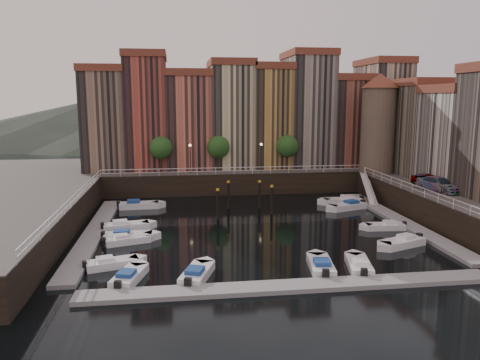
{
  "coord_description": "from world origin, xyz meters",
  "views": [
    {
      "loc": [
        -7.92,
        -47.6,
        13.28
      ],
      "look_at": [
        -0.83,
        4.0,
        4.27
      ],
      "focal_mm": 35.0,
      "sensor_mm": 36.0,
      "label": 1
    }
  ],
  "objects": [
    {
      "name": "far_terrace",
      "position": [
        3.31,
        23.5,
        10.95
      ],
      "size": [
        48.7,
        10.3,
        17.5
      ],
      "color": "#866B55",
      "rests_on": "quay_far"
    },
    {
      "name": "boat_left_2",
      "position": [
        -12.76,
        -3.47,
        0.37
      ],
      "size": [
        4.76,
        1.74,
        1.09
      ],
      "rotation": [
        0.0,
        0.0,
        -0.0
      ],
      "color": "white",
      "rests_on": "ground"
    },
    {
      "name": "corner_tower",
      "position": [
        20.0,
        14.5,
        10.19
      ],
      "size": [
        5.2,
        5.2,
        13.8
      ],
      "color": "#6B5B4C",
      "rests_on": "quay_right"
    },
    {
      "name": "boat_left_1",
      "position": [
        -12.75,
        -4.56,
        0.33
      ],
      "size": [
        4.42,
        2.73,
        0.99
      ],
      "rotation": [
        0.0,
        0.0,
        0.31
      ],
      "color": "white",
      "rests_on": "ground"
    },
    {
      "name": "promenade_trees",
      "position": [
        -1.33,
        18.2,
        6.58
      ],
      "size": [
        21.2,
        3.2,
        5.2
      ],
      "color": "black",
      "rests_on": "quay_far"
    },
    {
      "name": "ground",
      "position": [
        0.0,
        0.0,
        0.0
      ],
      "size": [
        200.0,
        200.0,
        0.0
      ],
      "primitive_type": "plane",
      "color": "black",
      "rests_on": "ground"
    },
    {
      "name": "boat_near_1",
      "position": [
        -6.61,
        -14.18,
        0.36
      ],
      "size": [
        3.03,
        4.81,
        1.08
      ],
      "rotation": [
        0.0,
        0.0,
        1.25
      ],
      "color": "white",
      "rests_on": "ground"
    },
    {
      "name": "mooring_pilings",
      "position": [
        -0.01,
        5.99,
        1.65
      ],
      "size": [
        6.77,
        5.19,
        3.78
      ],
      "color": "black",
      "rests_on": "ground"
    },
    {
      "name": "right_terrace",
      "position": [
        26.5,
        3.8,
        9.56
      ],
      "size": [
        9.3,
        24.3,
        14.0
      ],
      "color": "#796E5B",
      "rests_on": "quay_right"
    },
    {
      "name": "mountains",
      "position": [
        1.72,
        110.0,
        7.92
      ],
      "size": [
        145.0,
        100.0,
        18.0
      ],
      "color": "#2D382D",
      "rests_on": "ground"
    },
    {
      "name": "gangway",
      "position": [
        17.1,
        10.0,
        1.92
      ],
      "size": [
        2.78,
        8.32,
        3.73
      ],
      "color": "white",
      "rests_on": "ground"
    },
    {
      "name": "boat_right_1",
      "position": [
        12.44,
        -8.87,
        0.37
      ],
      "size": [
        4.82,
        3.23,
        1.09
      ],
      "rotation": [
        0.0,
        0.0,
        3.52
      ],
      "color": "white",
      "rests_on": "ground"
    },
    {
      "name": "car_b",
      "position": [
        21.64,
        0.28,
        3.65
      ],
      "size": [
        1.39,
        3.95,
        1.3
      ],
      "primitive_type": "imported",
      "rotation": [
        0.0,
        0.0,
        -0.01
      ],
      "color": "gray",
      "rests_on": "quay_right"
    },
    {
      "name": "railings",
      "position": [
        0.0,
        4.88,
        3.79
      ],
      "size": [
        36.08,
        34.04,
        0.52
      ],
      "color": "white",
      "rests_on": "ground"
    },
    {
      "name": "quay_far",
      "position": [
        0.0,
        26.0,
        1.5
      ],
      "size": [
        80.0,
        20.0,
        3.0
      ],
      "primitive_type": "cube",
      "color": "black",
      "rests_on": "ground"
    },
    {
      "name": "boat_near_2",
      "position": [
        3.15,
        -13.76,
        0.37
      ],
      "size": [
        2.4,
        4.91,
        1.1
      ],
      "rotation": [
        0.0,
        0.0,
        1.42
      ],
      "color": "white",
      "rests_on": "ground"
    },
    {
      "name": "dock_left",
      "position": [
        -16.2,
        -1.0,
        0.17
      ],
      "size": [
        2.0,
        28.0,
        0.35
      ],
      "primitive_type": "cube",
      "color": "gray",
      "rests_on": "ground"
    },
    {
      "name": "car_a",
      "position": [
        21.27,
        2.72,
        3.8
      ],
      "size": [
        2.57,
        4.95,
        1.61
      ],
      "primitive_type": "imported",
      "rotation": [
        0.0,
        0.0,
        0.15
      ],
      "color": "gray",
      "rests_on": "quay_right"
    },
    {
      "name": "dock_right",
      "position": [
        16.2,
        -1.0,
        0.17
      ],
      "size": [
        2.0,
        28.0,
        0.35
      ],
      "primitive_type": "cube",
      "color": "gray",
      "rests_on": "ground"
    },
    {
      "name": "boat_right_3",
      "position": [
        12.79,
        5.89,
        0.38
      ],
      "size": [
        5.07,
        3.22,
        1.14
      ],
      "rotation": [
        0.0,
        0.0,
        3.47
      ],
      "color": "white",
      "rests_on": "ground"
    },
    {
      "name": "boat_right_2",
      "position": [
        13.41,
        -3.3,
        0.32
      ],
      "size": [
        4.26,
        1.82,
        0.96
      ],
      "rotation": [
        0.0,
        0.0,
        3.06
      ],
      "color": "white",
      "rests_on": "ground"
    },
    {
      "name": "boat_near_3",
      "position": [
        6.18,
        -14.01,
        0.36
      ],
      "size": [
        2.56,
        4.74,
        1.06
      ],
      "rotation": [
        0.0,
        0.0,
        1.36
      ],
      "color": "white",
      "rests_on": "ground"
    },
    {
      "name": "boat_right_4",
      "position": [
        13.26,
        8.73,
        0.4
      ],
      "size": [
        5.17,
        1.93,
        1.19
      ],
      "rotation": [
        0.0,
        0.0,
        3.13
      ],
      "color": "white",
      "rests_on": "ground"
    },
    {
      "name": "dock_near",
      "position": [
        0.0,
        -17.0,
        0.17
      ],
      "size": [
        30.0,
        2.0,
        0.35
      ],
      "primitive_type": "cube",
      "color": "gray",
      "rests_on": "ground"
    },
    {
      "name": "boat_near_0",
      "position": [
        -11.6,
        -13.99,
        0.35
      ],
      "size": [
        2.69,
        4.58,
        1.03
      ],
      "rotation": [
        0.0,
        0.0,
        1.3
      ],
      "color": "white",
      "rests_on": "ground"
    },
    {
      "name": "boat_left_4",
      "position": [
        -12.75,
        9.9,
        0.39
      ],
      "size": [
        5.09,
        2.09,
        1.16
      ],
      "rotation": [
        0.0,
        0.0,
        0.06
      ],
      "color": "white",
      "rests_on": "ground"
    },
    {
      "name": "boat_left_0",
      "position": [
        -13.3,
        -10.86,
        0.33
      ],
      "size": [
        4.42,
        2.68,
        0.99
      ],
      "rotation": [
        0.0,
        0.0,
        0.29
      ],
      "color": "white",
      "rests_on": "ground"
    },
    {
      "name": "street_lamps",
      "position": [
        -1.0,
        17.2,
        5.9
      ],
      "size": [
        10.36,
        0.36,
        4.18
      ],
      "color": "black",
      "rests_on": "quay_far"
    },
    {
      "name": "car_c",
      "position": [
        21.17,
        0.36,
        3.79
      ],
      "size": [
        3.78,
        5.89,
        1.59
      ],
      "primitive_type": "imported",
      "rotation": [
        0.0,
        0.0,
        0.31
      ],
      "color": "gray",
      "rests_on": "quay_right"
    },
    {
      "name": "boat_left_3",
      "position": [
        -13.32,
        0.22,
        0.37
      ],
      "size": [
        4.95,
        2.51,
        1.11
      ],
      "rotation": [
        0.0,
        0.0,
        0.17
      ],
      "color": "white",
      "rests_on": "ground"
    }
  ]
}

